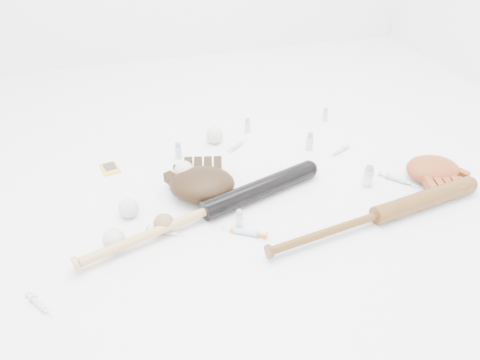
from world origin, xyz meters
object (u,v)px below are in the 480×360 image
object	(u,v)px
glove_dark	(202,184)
pedestal	(185,182)
bat_wood	(377,215)
bat_dark	(207,211)

from	to	relation	value
glove_dark	pedestal	world-z (taller)	glove_dark
bat_wood	glove_dark	world-z (taller)	glove_dark
bat_wood	pedestal	bearing A→B (deg)	136.89
glove_dark	pedestal	bearing A→B (deg)	138.27
pedestal	glove_dark	bearing A→B (deg)	-55.64
bat_dark	glove_dark	distance (m)	0.14
glove_dark	bat_wood	bearing A→B (deg)	-17.55
bat_wood	pedestal	size ratio (longest dim) A/B	12.62
bat_dark	bat_wood	xyz separation A→B (m)	(0.54, -0.18, -0.00)
bat_dark	glove_dark	xyz separation A→B (m)	(0.02, 0.14, 0.02)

